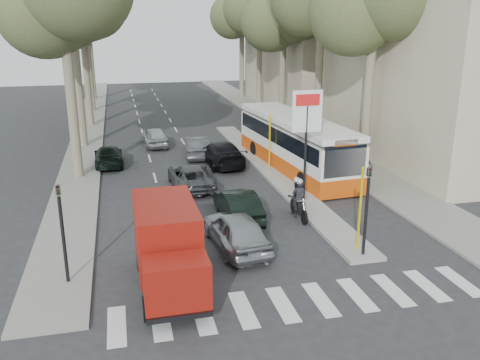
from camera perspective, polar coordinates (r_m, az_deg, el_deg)
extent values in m
plane|color=#28282B|center=(20.41, 3.44, -7.85)|extent=(120.00, 120.00, 0.00)
cube|color=gray|center=(45.73, 4.68, 6.41)|extent=(3.20, 70.00, 0.12)
cube|color=gray|center=(46.51, -16.49, 5.94)|extent=(2.40, 64.00, 0.12)
cube|color=gray|center=(31.16, 3.30, 1.29)|extent=(1.50, 26.00, 0.16)
cube|color=beige|center=(36.33, 22.75, 16.57)|extent=(11.00, 18.00, 18.00)
cube|color=#B7A88E|center=(55.76, 8.93, 16.43)|extent=(11.00, 20.00, 16.00)
cylinder|color=yellow|center=(20.04, 13.32, -3.37)|extent=(0.10, 0.10, 3.50)
cylinder|color=yellow|center=(25.24, 7.28, 1.27)|extent=(0.10, 0.10, 3.50)
cylinder|color=yellow|center=(30.74, 3.35, 4.28)|extent=(0.10, 0.10, 3.50)
cylinder|color=black|center=(25.02, 7.36, 3.14)|extent=(0.12, 0.12, 5.20)
cube|color=white|center=(24.62, 7.54, 7.65)|extent=(1.50, 0.10, 2.00)
cube|color=red|center=(24.48, 7.64, 8.90)|extent=(1.20, 0.02, 0.55)
cylinder|color=black|center=(19.68, 13.93, -4.27)|extent=(0.12, 0.12, 3.20)
imported|color=black|center=(19.19, 14.25, -0.10)|extent=(0.16, 0.41, 1.00)
cylinder|color=black|center=(18.20, -19.18, -6.56)|extent=(0.12, 0.12, 3.20)
imported|color=black|center=(17.67, -19.65, -2.10)|extent=(0.16, 0.41, 1.00)
cylinder|color=#6B604C|center=(30.08, -18.35, 7.91)|extent=(0.56, 0.56, 8.40)
sphere|color=#4A502D|center=(30.45, -21.17, 17.41)|extent=(5.20, 5.20, 5.20)
cylinder|color=#6B604C|center=(37.96, -17.69, 10.18)|extent=(0.56, 0.56, 8.96)
sphere|color=#4A502D|center=(38.43, -19.97, 18.21)|extent=(5.20, 5.20, 5.20)
cylinder|color=#6B604C|center=(45.94, -16.79, 10.84)|extent=(0.56, 0.56, 8.12)
sphere|color=#4A502D|center=(46.37, -18.59, 16.86)|extent=(5.20, 5.20, 5.20)
sphere|color=#4A502D|center=(44.89, -16.34, 18.56)|extent=(5.80, 5.80, 5.80)
cylinder|color=#6B604C|center=(53.84, -16.59, 12.46)|extent=(0.56, 0.56, 9.52)
sphere|color=#4A502D|center=(54.39, -18.21, 18.48)|extent=(5.20, 5.20, 5.20)
cylinder|color=#6B604C|center=(61.85, -16.35, 12.63)|extent=(0.56, 0.56, 8.68)
sphere|color=#4A502D|center=(62.35, -17.71, 17.41)|extent=(5.20, 5.20, 5.20)
sphere|color=#4A502D|center=(60.90, -16.03, 18.74)|extent=(5.80, 5.80, 5.80)
cylinder|color=#6B604C|center=(31.54, 14.14, 8.66)|extent=(0.56, 0.56, 8.40)
sphere|color=#4A502D|center=(31.31, 12.62, 18.08)|extent=(5.20, 5.20, 5.20)
cylinder|color=#6B604C|center=(38.73, 8.83, 11.12)|extent=(0.56, 0.56, 9.24)
cylinder|color=#6B604C|center=(46.20, 4.77, 11.36)|extent=(0.56, 0.56, 7.84)
sphere|color=#4A502D|center=(46.23, 3.44, 17.30)|extent=(5.20, 5.20, 5.20)
sphere|color=#4A502D|center=(45.51, 6.43, 18.64)|extent=(5.80, 5.80, 5.80)
cylinder|color=#6B604C|center=(53.80, 2.17, 12.84)|extent=(0.56, 0.56, 8.96)
sphere|color=#4A502D|center=(53.97, 0.98, 18.65)|extent=(5.20, 5.20, 5.20)
cylinder|color=#6B604C|center=(61.57, 0.20, 13.16)|extent=(0.56, 0.56, 8.40)
sphere|color=#4A502D|center=(61.76, -0.89, 17.90)|extent=(5.20, 5.20, 5.20)
sphere|color=#4A502D|center=(60.88, 1.26, 19.04)|extent=(5.80, 5.80, 5.80)
imported|color=#A0A2A8|center=(20.25, -0.44, -5.69)|extent=(2.23, 4.59, 1.51)
imported|color=black|center=(23.18, -0.25, -2.83)|extent=(1.57, 4.21, 1.37)
imported|color=#45474C|center=(27.67, -5.54, 0.39)|extent=(2.18, 4.70, 1.30)
imported|color=black|center=(32.07, -2.14, 3.01)|extent=(2.53, 5.33, 1.50)
imported|color=#AEB1B6|center=(37.56, -9.55, 4.81)|extent=(1.90, 4.14, 1.38)
imported|color=#4C4D53|center=(34.14, -4.77, 3.75)|extent=(1.97, 4.36, 1.39)
imported|color=black|center=(33.04, -14.54, 2.65)|extent=(1.86, 4.30, 1.23)
cube|color=black|center=(17.60, -7.88, -10.57)|extent=(1.98, 5.31, 0.22)
cylinder|color=black|center=(16.06, -10.36, -14.00)|extent=(0.27, 0.80, 0.79)
cylinder|color=black|center=(16.22, -3.96, -13.40)|extent=(0.27, 0.80, 0.79)
cylinder|color=black|center=(19.01, -11.09, -8.83)|extent=(0.27, 0.80, 0.79)
cylinder|color=black|center=(19.14, -5.77, -8.38)|extent=(0.27, 0.80, 0.79)
cube|color=maroon|center=(15.45, -7.14, -11.41)|extent=(1.95, 1.25, 1.50)
cube|color=black|center=(14.86, -6.88, -11.86)|extent=(1.77, 0.08, 0.79)
cube|color=maroon|center=(17.71, -8.31, -5.98)|extent=(2.06, 3.72, 2.21)
cube|color=#CF480B|center=(31.44, 6.05, 2.32)|extent=(3.70, 12.45, 0.96)
cube|color=white|center=(31.14, 6.13, 4.60)|extent=(3.70, 12.45, 1.60)
cube|color=black|center=(31.07, 6.15, 5.18)|extent=(3.68, 11.96, 0.91)
cube|color=white|center=(30.90, 6.20, 6.72)|extent=(3.70, 12.45, 0.32)
cube|color=black|center=(25.84, 11.72, 2.05)|extent=(2.34, 0.26, 1.60)
cube|color=#CF480B|center=(25.61, 11.84, 4.08)|extent=(1.28, 0.17, 0.34)
cylinder|color=black|center=(27.56, 7.09, -0.10)|extent=(0.38, 1.05, 1.02)
cylinder|color=black|center=(28.66, 11.48, 0.36)|extent=(0.38, 1.05, 1.02)
cylinder|color=black|center=(34.32, 1.67, 3.51)|extent=(0.38, 1.05, 1.02)
cylinder|color=black|center=(35.20, 5.39, 3.79)|extent=(0.38, 1.05, 1.02)
cylinder|color=black|center=(22.88, 7.22, -4.18)|extent=(0.13, 0.68, 0.67)
cylinder|color=black|center=(24.28, 6.02, -2.85)|extent=(0.13, 0.68, 0.67)
cylinder|color=silver|center=(22.80, 7.20, -3.18)|extent=(0.08, 0.42, 0.84)
cube|color=black|center=(23.58, 6.57, -3.14)|extent=(0.26, 0.80, 0.32)
cube|color=black|center=(23.29, 6.76, -2.67)|extent=(0.33, 0.48, 0.23)
cube|color=black|center=(23.78, 6.35, -2.39)|extent=(0.31, 0.69, 0.13)
cylinder|color=silver|center=(22.75, 7.18, -2.33)|extent=(0.65, 0.06, 0.04)
imported|color=black|center=(23.42, 6.61, -2.08)|extent=(0.66, 0.44, 1.77)
imported|color=black|center=(23.81, 6.29, -1.88)|extent=(0.82, 0.47, 1.66)
sphere|color=#B2B2B7|center=(23.11, 6.72, -0.18)|extent=(0.29, 0.29, 0.29)
sphere|color=#B2B2B7|center=(23.53, 6.38, -0.01)|extent=(0.29, 0.29, 0.29)
imported|color=#3B3149|center=(28.84, 13.62, 1.56)|extent=(1.12, 1.23, 1.92)
imported|color=brown|center=(34.15, 13.03, 3.81)|extent=(1.16, 0.75, 1.67)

